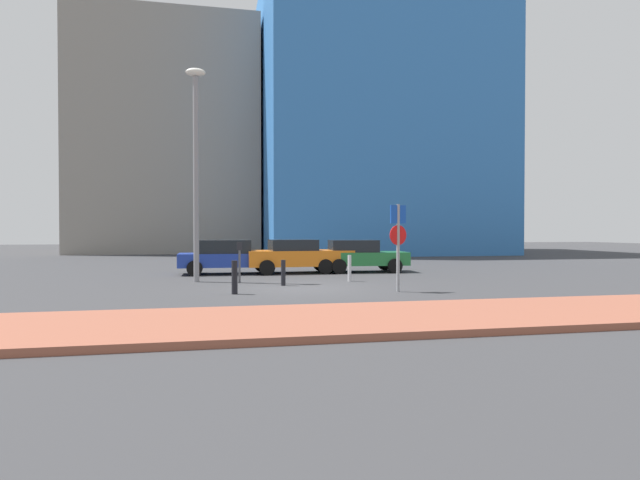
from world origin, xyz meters
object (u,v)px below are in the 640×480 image
at_px(parking_meter, 239,257).
at_px(traffic_bollard_mid, 350,268).
at_px(traffic_bollard_far, 283,273).
at_px(traffic_bollard_near, 235,277).
at_px(parked_car_orange, 298,256).
at_px(street_lamp, 196,158).
at_px(parked_car_blue, 229,256).
at_px(parked_car_green, 356,256).
at_px(parking_sign_post, 398,237).

relative_size(parking_meter, traffic_bollard_mid, 1.50).
bearing_deg(traffic_bollard_far, traffic_bollard_near, -129.94).
xyz_separation_m(parking_meter, traffic_bollard_mid, (3.96, -0.35, -0.45)).
distance_m(parked_car_orange, parking_meter, 4.60).
relative_size(street_lamp, traffic_bollard_mid, 8.03).
relative_size(parked_car_blue, parked_car_orange, 0.94).
height_order(parked_car_green, traffic_bollard_near, parked_car_green).
height_order(parking_sign_post, traffic_bollard_near, parking_sign_post).
relative_size(parked_car_green, parking_meter, 3.20).
distance_m(parked_car_orange, traffic_bollard_mid, 4.27).
bearing_deg(street_lamp, parked_car_blue, 69.35).
relative_size(parked_car_blue, parked_car_green, 0.95).
bearing_deg(traffic_bollard_far, parked_car_orange, 75.45).
height_order(parking_meter, street_lamp, street_lamp).
bearing_deg(parked_car_green, street_lamp, -155.45).
bearing_deg(parked_car_orange, traffic_bollard_mid, -72.90).
height_order(parked_car_green, parking_meter, same).
relative_size(parked_car_orange, traffic_bollard_mid, 4.83).
bearing_deg(street_lamp, parked_car_orange, 36.81).
xyz_separation_m(parked_car_green, street_lamp, (-6.82, -3.11, 3.73)).
distance_m(parked_car_orange, parking_sign_post, 7.74).
relative_size(parking_sign_post, street_lamp, 0.34).
xyz_separation_m(street_lamp, traffic_bollard_far, (2.91, -1.88, -4.04)).
bearing_deg(traffic_bollard_far, parking_sign_post, -37.32).
bearing_deg(traffic_bollard_near, traffic_bollard_far, 50.06).
xyz_separation_m(parked_car_blue, parked_car_orange, (2.99, -0.10, -0.00)).
distance_m(parking_sign_post, traffic_bollard_far, 4.17).
xyz_separation_m(parked_car_orange, parked_car_green, (2.60, -0.04, -0.02)).
height_order(parking_sign_post, traffic_bollard_far, parking_sign_post).
distance_m(parked_car_orange, parked_car_green, 2.60).
bearing_deg(street_lamp, parking_meter, -20.56).
relative_size(parked_car_orange, traffic_bollard_far, 5.33).
height_order(parked_car_green, traffic_bollard_far, parked_car_green).
bearing_deg(traffic_bollard_far, parked_car_blue, 108.13).
bearing_deg(traffic_bollard_near, parked_car_orange, 67.00).
xyz_separation_m(parked_car_orange, traffic_bollard_far, (-1.31, -5.04, -0.33)).
relative_size(parked_car_blue, traffic_bollard_near, 4.46).
bearing_deg(street_lamp, parked_car_green, 24.55).
xyz_separation_m(parking_sign_post, parking_meter, (-4.57, 3.73, -0.73)).
xyz_separation_m(parked_car_blue, traffic_bollard_near, (-0.00, -7.15, -0.27)).
bearing_deg(traffic_bollard_near, parking_sign_post, -4.73).
bearing_deg(parking_sign_post, parked_car_orange, 104.02).
height_order(parked_car_blue, traffic_bollard_near, parked_car_blue).
relative_size(parking_meter, street_lamp, 0.19).
bearing_deg(traffic_bollard_far, parking_meter, 136.66).
bearing_deg(parked_car_orange, parked_car_blue, 178.10).
xyz_separation_m(street_lamp, traffic_bollard_mid, (5.47, -0.91, -3.99)).
bearing_deg(parking_sign_post, traffic_bollard_far, 142.68).
distance_m(parked_car_blue, traffic_bollard_near, 7.16).
bearing_deg(parking_meter, parked_car_blue, 94.29).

